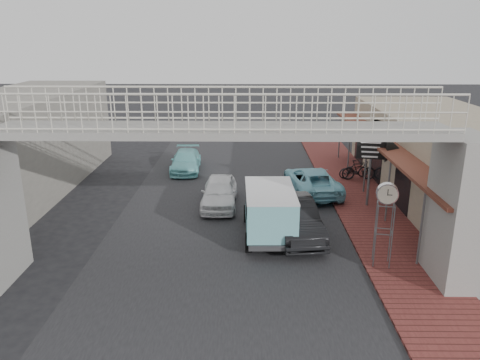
{
  "coord_description": "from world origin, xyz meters",
  "views": [
    {
      "loc": [
        0.77,
        -18.13,
        7.97
      ],
      "look_at": [
        0.51,
        1.5,
        1.8
      ],
      "focal_mm": 35.0,
      "sensor_mm": 36.0,
      "label": 1
    }
  ],
  "objects_px": {
    "motorcycle_near": "(354,170)",
    "arrow_sign": "(390,150)",
    "street_clock": "(387,197)",
    "dark_sedan": "(294,218)",
    "motorcycle_far": "(359,170)",
    "white_hatchback": "(219,192)",
    "angkot_far": "(186,161)",
    "angkot_van": "(269,206)",
    "angkot_curb": "(312,181)"
  },
  "relations": [
    {
      "from": "motorcycle_near",
      "to": "street_clock",
      "type": "bearing_deg",
      "value": 157.06
    },
    {
      "from": "white_hatchback",
      "to": "street_clock",
      "type": "height_order",
      "value": "street_clock"
    },
    {
      "from": "white_hatchback",
      "to": "angkot_far",
      "type": "bearing_deg",
      "value": 111.96
    },
    {
      "from": "angkot_far",
      "to": "angkot_van",
      "type": "bearing_deg",
      "value": -66.87
    },
    {
      "from": "angkot_curb",
      "to": "street_clock",
      "type": "xyz_separation_m",
      "value": [
        1.39,
        -8.04,
        1.94
      ]
    },
    {
      "from": "dark_sedan",
      "to": "angkot_curb",
      "type": "bearing_deg",
      "value": 66.69
    },
    {
      "from": "arrow_sign",
      "to": "angkot_van",
      "type": "bearing_deg",
      "value": -139.28
    },
    {
      "from": "dark_sedan",
      "to": "motorcycle_far",
      "type": "relative_size",
      "value": 2.5
    },
    {
      "from": "motorcycle_far",
      "to": "street_clock",
      "type": "relative_size",
      "value": 0.62
    },
    {
      "from": "motorcycle_near",
      "to": "angkot_van",
      "type": "bearing_deg",
      "value": 131.08
    },
    {
      "from": "white_hatchback",
      "to": "dark_sedan",
      "type": "xyz_separation_m",
      "value": [
        3.23,
        -3.43,
        0.09
      ]
    },
    {
      "from": "motorcycle_near",
      "to": "motorcycle_far",
      "type": "height_order",
      "value": "motorcycle_far"
    },
    {
      "from": "dark_sedan",
      "to": "angkot_curb",
      "type": "xyz_separation_m",
      "value": [
        1.47,
        5.36,
        -0.1
      ]
    },
    {
      "from": "angkot_far",
      "to": "motorcycle_near",
      "type": "distance_m",
      "value": 9.91
    },
    {
      "from": "angkot_van",
      "to": "street_clock",
      "type": "xyz_separation_m",
      "value": [
        3.87,
        -2.53,
        1.27
      ]
    },
    {
      "from": "angkot_curb",
      "to": "angkot_far",
      "type": "relative_size",
      "value": 1.18
    },
    {
      "from": "white_hatchback",
      "to": "dark_sedan",
      "type": "height_order",
      "value": "dark_sedan"
    },
    {
      "from": "angkot_far",
      "to": "white_hatchback",
      "type": "bearing_deg",
      "value": -70.98
    },
    {
      "from": "white_hatchback",
      "to": "street_clock",
      "type": "distance_m",
      "value": 8.84
    },
    {
      "from": "motorcycle_far",
      "to": "street_clock",
      "type": "bearing_deg",
      "value": 170.48
    },
    {
      "from": "dark_sedan",
      "to": "arrow_sign",
      "type": "relative_size",
      "value": 1.39
    },
    {
      "from": "arrow_sign",
      "to": "white_hatchback",
      "type": "bearing_deg",
      "value": -171.47
    },
    {
      "from": "angkot_van",
      "to": "angkot_far",
      "type": "bearing_deg",
      "value": 114.29
    },
    {
      "from": "angkot_curb",
      "to": "angkot_far",
      "type": "bearing_deg",
      "value": -37.33
    },
    {
      "from": "angkot_van",
      "to": "arrow_sign",
      "type": "distance_m",
      "value": 6.74
    },
    {
      "from": "angkot_van",
      "to": "motorcycle_near",
      "type": "bearing_deg",
      "value": 55.69
    },
    {
      "from": "motorcycle_far",
      "to": "street_clock",
      "type": "xyz_separation_m",
      "value": [
        -1.49,
        -10.08,
        1.95
      ]
    },
    {
      "from": "angkot_van",
      "to": "white_hatchback",
      "type": "bearing_deg",
      "value": 120.62
    },
    {
      "from": "angkot_far",
      "to": "motorcycle_far",
      "type": "xyz_separation_m",
      "value": [
        9.95,
        -2.06,
        0.07
      ]
    },
    {
      "from": "angkot_curb",
      "to": "motorcycle_near",
      "type": "xyz_separation_m",
      "value": [
        2.7,
        2.44,
        -0.11
      ]
    },
    {
      "from": "angkot_far",
      "to": "arrow_sign",
      "type": "height_order",
      "value": "arrow_sign"
    },
    {
      "from": "angkot_curb",
      "to": "arrow_sign",
      "type": "bearing_deg",
      "value": 138.21
    },
    {
      "from": "white_hatchback",
      "to": "street_clock",
      "type": "xyz_separation_m",
      "value": [
        6.09,
        -6.11,
        1.92
      ]
    },
    {
      "from": "angkot_curb",
      "to": "angkot_van",
      "type": "xyz_separation_m",
      "value": [
        -2.48,
        -5.51,
        0.67
      ]
    },
    {
      "from": "white_hatchback",
      "to": "dark_sedan",
      "type": "distance_m",
      "value": 4.71
    },
    {
      "from": "dark_sedan",
      "to": "motorcycle_far",
      "type": "bearing_deg",
      "value": 51.55
    },
    {
      "from": "angkot_van",
      "to": "street_clock",
      "type": "relative_size",
      "value": 1.44
    },
    {
      "from": "angkot_van",
      "to": "motorcycle_far",
      "type": "bearing_deg",
      "value": 53.39
    },
    {
      "from": "angkot_curb",
      "to": "dark_sedan",
      "type": "bearing_deg",
      "value": 67.52
    },
    {
      "from": "dark_sedan",
      "to": "motorcycle_near",
      "type": "distance_m",
      "value": 8.84
    },
    {
      "from": "angkot_curb",
      "to": "motorcycle_near",
      "type": "bearing_deg",
      "value": -145.09
    },
    {
      "from": "angkot_van",
      "to": "dark_sedan",
      "type": "bearing_deg",
      "value": 7.12
    },
    {
      "from": "motorcycle_near",
      "to": "arrow_sign",
      "type": "bearing_deg",
      "value": 170.32
    },
    {
      "from": "motorcycle_near",
      "to": "street_clock",
      "type": "distance_m",
      "value": 10.75
    },
    {
      "from": "white_hatchback",
      "to": "angkot_curb",
      "type": "distance_m",
      "value": 5.08
    },
    {
      "from": "angkot_curb",
      "to": "motorcycle_near",
      "type": "relative_size",
      "value": 2.73
    },
    {
      "from": "street_clock",
      "to": "angkot_curb",
      "type": "bearing_deg",
      "value": 111.49
    },
    {
      "from": "angkot_curb",
      "to": "street_clock",
      "type": "bearing_deg",
      "value": 92.68
    },
    {
      "from": "dark_sedan",
      "to": "motorcycle_far",
      "type": "distance_m",
      "value": 8.59
    },
    {
      "from": "motorcycle_near",
      "to": "arrow_sign",
      "type": "distance_m",
      "value": 5.21
    }
  ]
}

